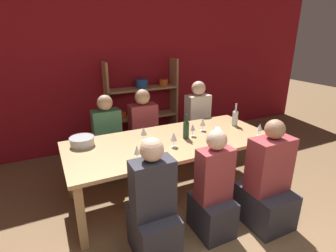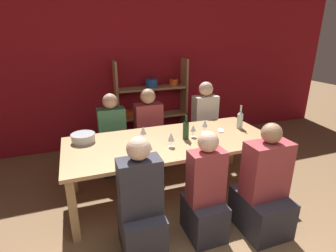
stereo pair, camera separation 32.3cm
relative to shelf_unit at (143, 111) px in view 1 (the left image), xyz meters
The scene contains 20 objects.
wall_back_red 0.87m from the shelf_unit, 156.03° to the left, with size 8.80×0.06×2.70m.
shelf_unit is the anchor object (origin of this frame).
dining_table 1.74m from the shelf_unit, 99.29° to the right, with size 2.53×1.08×0.75m.
mixing_bowl 1.91m from the shelf_unit, 132.57° to the right, with size 0.29×0.29×0.10m.
wine_bottle_green 1.76m from the shelf_unit, 93.07° to the right, with size 0.08×0.08×0.31m.
wine_bottle_dark 1.81m from the shelf_unit, 65.06° to the right, with size 0.08×0.08×0.32m.
wine_glass_red_a 1.72m from the shelf_unit, 89.33° to the right, with size 0.07×0.07×0.16m.
wine_glass_white_a 2.16m from the shelf_unit, 107.44° to the right, with size 0.07×0.07×0.16m.
wine_glass_white_b 2.20m from the shelf_unit, 112.38° to the right, with size 0.06×0.06×0.16m.
wine_glass_empty_a 2.23m from the shelf_unit, 69.21° to the right, with size 0.07×0.07×0.16m.
wine_glass_white_c 1.63m from the shelf_unit, 81.48° to the right, with size 0.07×0.07×0.17m.
wine_glass_white_d 1.94m from the shelf_unit, 100.30° to the right, with size 0.08×0.08×0.18m.
wine_glass_white_e 1.70m from the shelf_unit, 110.44° to the right, with size 0.08×0.08×0.17m.
cell_phone 1.71m from the shelf_unit, 74.28° to the right, with size 0.13×0.17×0.01m.
person_near_a 2.68m from the shelf_unit, 81.56° to the right, with size 0.45×0.56×1.20m.
person_far_a 1.07m from the shelf_unit, 53.65° to the right, with size 0.39×0.49×1.27m.
person_near_b 2.54m from the shelf_unit, 94.86° to the right, with size 0.35×0.44×1.15m.
person_far_b 0.87m from the shelf_unit, 111.02° to the right, with size 0.41×0.52×1.21m.
person_near_c 2.68m from the shelf_unit, 109.03° to the right, with size 0.38×0.48×1.18m.
person_far_c 1.21m from the shelf_unit, 136.44° to the right, with size 0.39×0.49×1.19m.
Camera 1 is at (-1.16, -0.73, 2.00)m, focal length 28.00 mm.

